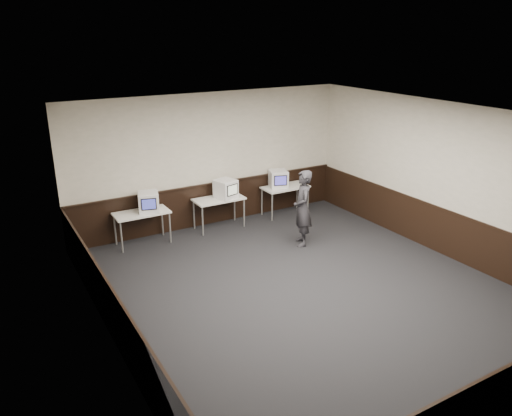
{
  "coord_description": "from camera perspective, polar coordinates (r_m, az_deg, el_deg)",
  "views": [
    {
      "loc": [
        -4.9,
        -6.58,
        4.56
      ],
      "look_at": [
        -0.14,
        1.6,
        1.15
      ],
      "focal_mm": 35.0,
      "sensor_mm": 36.0,
      "label": 1
    }
  ],
  "objects": [
    {
      "name": "floor",
      "position": [
        9.39,
        5.71,
        -9.36
      ],
      "size": [
        8.0,
        8.0,
        0.0
      ],
      "primitive_type": "plane",
      "color": "black",
      "rests_on": "ground"
    },
    {
      "name": "ceiling",
      "position": [
        8.32,
        6.47,
        10.28
      ],
      "size": [
        8.0,
        8.0,
        0.0
      ],
      "primitive_type": "plane",
      "rotation": [
        3.14,
        0.0,
        0.0
      ],
      "color": "white",
      "rests_on": "back_wall"
    },
    {
      "name": "back_wall",
      "position": [
        12.03,
        -5.22,
        5.48
      ],
      "size": [
        7.0,
        0.0,
        7.0
      ],
      "primitive_type": "plane",
      "rotation": [
        1.57,
        0.0,
        0.0
      ],
      "color": "beige",
      "rests_on": "ground"
    },
    {
      "name": "left_wall",
      "position": [
        7.35,
        -16.68,
        -4.82
      ],
      "size": [
        0.0,
        8.0,
        8.0
      ],
      "primitive_type": "plane",
      "rotation": [
        1.57,
        0.0,
        1.57
      ],
      "color": "beige",
      "rests_on": "ground"
    },
    {
      "name": "right_wall",
      "position": [
        11.07,
        20.91,
        2.97
      ],
      "size": [
        0.0,
        8.0,
        8.0
      ],
      "primitive_type": "plane",
      "rotation": [
        1.57,
        0.0,
        -1.57
      ],
      "color": "beige",
      "rests_on": "ground"
    },
    {
      "name": "wainscot_back",
      "position": [
        12.33,
        -5.02,
        0.5
      ],
      "size": [
        6.98,
        0.04,
        1.0
      ],
      "primitive_type": "cube",
      "color": "black",
      "rests_on": "back_wall"
    },
    {
      "name": "wainscot_front",
      "position": [
        6.87,
        26.72,
        -18.85
      ],
      "size": [
        6.98,
        0.04,
        1.0
      ],
      "primitive_type": "cube",
      "color": "black",
      "rests_on": "front_wall"
    },
    {
      "name": "wainscot_left",
      "position": [
        7.86,
        -15.74,
        -12.11
      ],
      "size": [
        0.04,
        7.98,
        1.0
      ],
      "primitive_type": "cube",
      "color": "black",
      "rests_on": "left_wall"
    },
    {
      "name": "wainscot_right",
      "position": [
        11.4,
        20.18,
        -2.33
      ],
      "size": [
        0.04,
        7.98,
        1.0
      ],
      "primitive_type": "cube",
      "color": "black",
      "rests_on": "right_wall"
    },
    {
      "name": "wainscot_rail",
      "position": [
        12.15,
        -5.06,
        2.79
      ],
      "size": [
        6.98,
        0.06,
        0.04
      ],
      "primitive_type": "cube",
      "color": "black",
      "rests_on": "wainscot_back"
    },
    {
      "name": "desk_left",
      "position": [
        11.3,
        -12.94,
        -0.8
      ],
      "size": [
        1.2,
        0.6,
        0.75
      ],
      "color": "white",
      "rests_on": "ground"
    },
    {
      "name": "desk_center",
      "position": [
        11.95,
        -4.27,
        0.79
      ],
      "size": [
        1.2,
        0.6,
        0.75
      ],
      "color": "white",
      "rests_on": "ground"
    },
    {
      "name": "desk_right",
      "position": [
        12.84,
        3.36,
        2.18
      ],
      "size": [
        1.2,
        0.6,
        0.75
      ],
      "color": "white",
      "rests_on": "ground"
    },
    {
      "name": "emac_left",
      "position": [
        11.23,
        -12.19,
        0.7
      ],
      "size": [
        0.55,
        0.57,
        0.44
      ],
      "rotation": [
        0.0,
        0.0,
        -0.28
      ],
      "color": "white",
      "rests_on": "desk_left"
    },
    {
      "name": "emac_center",
      "position": [
        11.9,
        -3.47,
        2.21
      ],
      "size": [
        0.55,
        0.56,
        0.44
      ],
      "rotation": [
        0.0,
        0.0,
        0.27
      ],
      "color": "white",
      "rests_on": "desk_center"
    },
    {
      "name": "emac_right",
      "position": [
        12.69,
        2.57,
        3.35
      ],
      "size": [
        0.57,
        0.58,
        0.44
      ],
      "rotation": [
        0.0,
        0.0,
        -0.33
      ],
      "color": "white",
      "rests_on": "desk_right"
    },
    {
      "name": "person",
      "position": [
        10.98,
        5.35,
        -0.02
      ],
      "size": [
        0.63,
        0.74,
        1.71
      ],
      "primitive_type": "imported",
      "rotation": [
        0.0,
        0.0,
        -2.0
      ],
      "color": "#29282D",
      "rests_on": "ground"
    }
  ]
}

